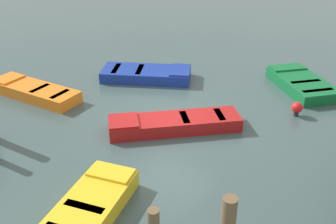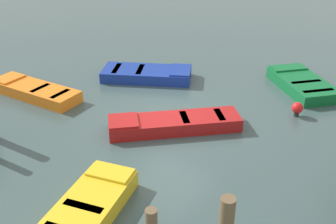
# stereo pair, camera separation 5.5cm
# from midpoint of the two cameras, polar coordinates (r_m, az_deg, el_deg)

# --- Properties ---
(ground_plane) EXTENTS (80.00, 80.00, 0.00)m
(ground_plane) POSITION_cam_midpoint_polar(r_m,az_deg,el_deg) (12.20, -0.13, -1.46)
(ground_plane) COLOR #384C4C
(rowboat_red) EXTENTS (3.61, 3.34, 0.46)m
(rowboat_red) POSITION_cam_midpoint_polar(r_m,az_deg,el_deg) (11.68, 0.70, -1.65)
(rowboat_red) COLOR maroon
(rowboat_red) RESTS_ON ground_plane
(rowboat_orange) EXTENTS (1.60, 3.57, 0.46)m
(rowboat_orange) POSITION_cam_midpoint_polar(r_m,az_deg,el_deg) (14.55, -19.04, 2.91)
(rowboat_orange) COLOR orange
(rowboat_orange) RESTS_ON ground_plane
(rowboat_blue) EXTENTS (3.01, 3.60, 0.46)m
(rowboat_blue) POSITION_cam_midpoint_polar(r_m,az_deg,el_deg) (15.26, -3.19, 5.59)
(rowboat_blue) COLOR navy
(rowboat_blue) RESTS_ON ground_plane
(rowboat_green) EXTENTS (2.94, 3.19, 0.46)m
(rowboat_green) POSITION_cam_midpoint_polar(r_m,az_deg,el_deg) (15.18, 18.81, 3.98)
(rowboat_green) COLOR #0F602D
(rowboat_green) RESTS_ON ground_plane
(rowboat_yellow) EXTENTS (2.86, 1.97, 0.46)m
(rowboat_yellow) POSITION_cam_midpoint_polar(r_m,az_deg,el_deg) (8.82, -11.48, -13.37)
(rowboat_yellow) COLOR gold
(rowboat_yellow) RESTS_ON ground_plane
(marker_buoy) EXTENTS (0.36, 0.36, 0.48)m
(marker_buoy) POSITION_cam_midpoint_polar(r_m,az_deg,el_deg) (13.08, 18.23, 0.58)
(marker_buoy) COLOR #262626
(marker_buoy) RESTS_ON ground_plane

